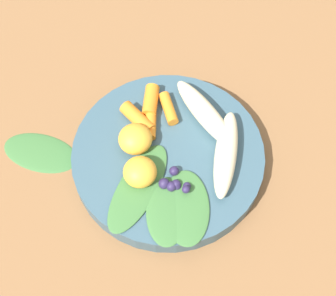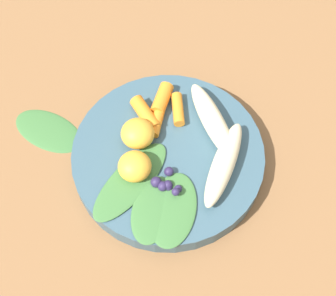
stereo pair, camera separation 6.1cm
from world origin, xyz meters
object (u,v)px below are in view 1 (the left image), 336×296
object	(u,v)px
banana_peeled_left	(205,114)
banana_peeled_right	(226,154)
orange_segment_near	(140,172)
kale_leaf_stray	(40,152)
bowl	(168,157)

from	to	relation	value
banana_peeled_left	banana_peeled_right	world-z (taller)	same
orange_segment_near	kale_leaf_stray	distance (m)	0.16
banana_peeled_left	kale_leaf_stray	xyz separation A→B (m)	(0.18, 0.14, -0.04)
bowl	banana_peeled_left	size ratio (longest dim) A/B	2.00
orange_segment_near	kale_leaf_stray	xyz separation A→B (m)	(0.15, 0.02, -0.04)
bowl	banana_peeled_right	bearing A→B (deg)	-158.90
banana_peeled_right	kale_leaf_stray	xyz separation A→B (m)	(0.23, 0.10, -0.04)
banana_peeled_left	orange_segment_near	size ratio (longest dim) A/B	2.99
bowl	banana_peeled_left	distance (m)	0.08
bowl	banana_peeled_left	world-z (taller)	banana_peeled_left
banana_peeled_left	orange_segment_near	distance (m)	0.12
orange_segment_near	kale_leaf_stray	world-z (taller)	orange_segment_near
bowl	banana_peeled_right	size ratio (longest dim) A/B	2.00
banana_peeled_left	banana_peeled_right	size ratio (longest dim) A/B	1.00
banana_peeled_right	orange_segment_near	world-z (taller)	orange_segment_near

